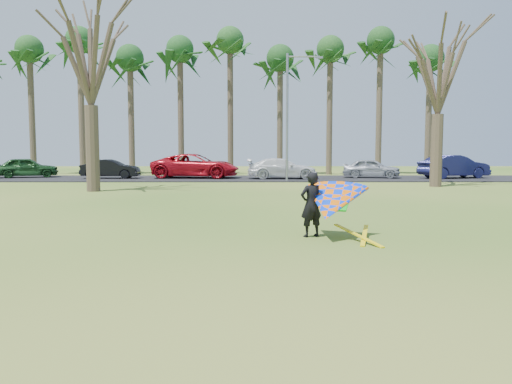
{
  "coord_description": "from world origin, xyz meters",
  "views": [
    {
      "loc": [
        -0.03,
        -9.55,
        2.11
      ],
      "look_at": [
        0.0,
        2.0,
        1.1
      ],
      "focal_mm": 35.0,
      "sensor_mm": 36.0,
      "label": 1
    }
  ],
  "objects_px": {
    "car_0": "(27,167)",
    "kite_flyer": "(330,203)",
    "car_1": "(111,169)",
    "bare_tree_left": "(90,49)",
    "car_3": "(282,168)",
    "car_2": "(196,166)",
    "car_4": "(372,168)",
    "bare_tree_right": "(439,66)",
    "car_5": "(454,167)",
    "streetlight": "(290,111)"
  },
  "relations": [
    {
      "from": "car_0",
      "to": "kite_flyer",
      "type": "distance_m",
      "value": 29.83
    },
    {
      "from": "car_0",
      "to": "car_1",
      "type": "height_order",
      "value": "car_0"
    },
    {
      "from": "bare_tree_left",
      "to": "car_0",
      "type": "relative_size",
      "value": 2.33
    },
    {
      "from": "car_3",
      "to": "car_1",
      "type": "bearing_deg",
      "value": 86.51
    },
    {
      "from": "bare_tree_left",
      "to": "car_2",
      "type": "relative_size",
      "value": 1.61
    },
    {
      "from": "car_1",
      "to": "car_3",
      "type": "distance_m",
      "value": 11.81
    },
    {
      "from": "car_1",
      "to": "kite_flyer",
      "type": "height_order",
      "value": "kite_flyer"
    },
    {
      "from": "car_4",
      "to": "car_2",
      "type": "bearing_deg",
      "value": 105.86
    },
    {
      "from": "car_3",
      "to": "kite_flyer",
      "type": "distance_m",
      "value": 22.36
    },
    {
      "from": "car_2",
      "to": "car_4",
      "type": "bearing_deg",
      "value": -83.79
    },
    {
      "from": "car_4",
      "to": "kite_flyer",
      "type": "bearing_deg",
      "value": 179.82
    },
    {
      "from": "bare_tree_right",
      "to": "kite_flyer",
      "type": "height_order",
      "value": "bare_tree_right"
    },
    {
      "from": "car_2",
      "to": "car_4",
      "type": "height_order",
      "value": "car_2"
    },
    {
      "from": "bare_tree_left",
      "to": "kite_flyer",
      "type": "height_order",
      "value": "bare_tree_left"
    },
    {
      "from": "car_0",
      "to": "car_1",
      "type": "bearing_deg",
      "value": -119.4
    },
    {
      "from": "bare_tree_left",
      "to": "car_5",
      "type": "bearing_deg",
      "value": 24.47
    },
    {
      "from": "car_0",
      "to": "car_5",
      "type": "distance_m",
      "value": 30.0
    },
    {
      "from": "bare_tree_left",
      "to": "bare_tree_right",
      "type": "bearing_deg",
      "value": 9.46
    },
    {
      "from": "car_1",
      "to": "car_4",
      "type": "distance_m",
      "value": 18.15
    },
    {
      "from": "streetlight",
      "to": "car_3",
      "type": "xyz_separation_m",
      "value": [
        -0.32,
        2.39,
        -3.71
      ]
    },
    {
      "from": "car_1",
      "to": "car_3",
      "type": "bearing_deg",
      "value": -92.09
    },
    {
      "from": "car_5",
      "to": "kite_flyer",
      "type": "xyz_separation_m",
      "value": [
        -12.03,
        -22.87,
        -0.02
      ]
    },
    {
      "from": "streetlight",
      "to": "car_3",
      "type": "height_order",
      "value": "streetlight"
    },
    {
      "from": "bare_tree_left",
      "to": "car_1",
      "type": "bearing_deg",
      "value": 101.35
    },
    {
      "from": "kite_flyer",
      "to": "streetlight",
      "type": "bearing_deg",
      "value": 88.77
    },
    {
      "from": "kite_flyer",
      "to": "car_1",
      "type": "bearing_deg",
      "value": 117.2
    },
    {
      "from": "bare_tree_right",
      "to": "car_5",
      "type": "relative_size",
      "value": 1.9
    },
    {
      "from": "car_0",
      "to": "kite_flyer",
      "type": "relative_size",
      "value": 1.74
    },
    {
      "from": "streetlight",
      "to": "car_1",
      "type": "height_order",
      "value": "streetlight"
    },
    {
      "from": "bare_tree_right",
      "to": "streetlight",
      "type": "distance_m",
      "value": 9.05
    },
    {
      "from": "bare_tree_left",
      "to": "car_4",
      "type": "relative_size",
      "value": 2.46
    },
    {
      "from": "bare_tree_right",
      "to": "car_0",
      "type": "relative_size",
      "value": 2.21
    },
    {
      "from": "bare_tree_right",
      "to": "car_3",
      "type": "bearing_deg",
      "value": 141.92
    },
    {
      "from": "car_4",
      "to": "car_5",
      "type": "distance_m",
      "value": 5.61
    },
    {
      "from": "car_2",
      "to": "car_5",
      "type": "xyz_separation_m",
      "value": [
        17.93,
        -0.39,
        -0.04
      ]
    },
    {
      "from": "car_1",
      "to": "car_4",
      "type": "bearing_deg",
      "value": -88.16
    },
    {
      "from": "car_1",
      "to": "bare_tree_right",
      "type": "bearing_deg",
      "value": -108.96
    },
    {
      "from": "bare_tree_left",
      "to": "bare_tree_right",
      "type": "height_order",
      "value": "bare_tree_left"
    },
    {
      "from": "streetlight",
      "to": "car_2",
      "type": "bearing_deg",
      "value": 152.56
    },
    {
      "from": "car_0",
      "to": "kite_flyer",
      "type": "xyz_separation_m",
      "value": [
        17.95,
        -23.83,
        0.07
      ]
    },
    {
      "from": "bare_tree_left",
      "to": "car_2",
      "type": "distance_m",
      "value": 12.52
    },
    {
      "from": "car_2",
      "to": "car_3",
      "type": "height_order",
      "value": "car_2"
    },
    {
      "from": "bare_tree_right",
      "to": "car_3",
      "type": "height_order",
      "value": "bare_tree_right"
    },
    {
      "from": "car_0",
      "to": "car_3",
      "type": "distance_m",
      "value": 18.12
    },
    {
      "from": "car_1",
      "to": "car_3",
      "type": "relative_size",
      "value": 0.83
    },
    {
      "from": "car_5",
      "to": "bare_tree_right",
      "type": "bearing_deg",
      "value": 135.13
    },
    {
      "from": "streetlight",
      "to": "car_5",
      "type": "distance_m",
      "value": 12.49
    },
    {
      "from": "car_1",
      "to": "car_5",
      "type": "height_order",
      "value": "car_5"
    },
    {
      "from": "car_3",
      "to": "kite_flyer",
      "type": "xyz_separation_m",
      "value": [
        -0.11,
        -22.36,
        0.09
      ]
    },
    {
      "from": "bare_tree_right",
      "to": "streetlight",
      "type": "bearing_deg",
      "value": 152.97
    }
  ]
}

